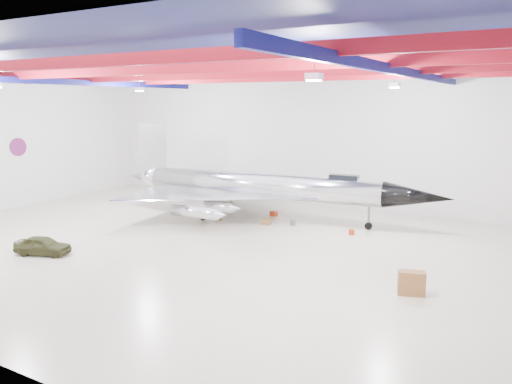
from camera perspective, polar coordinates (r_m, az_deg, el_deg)
The scene contains 14 objects.
floor at distance 31.26m, azimuth -6.41°, elevation -6.00°, with size 40.00×40.00×0.00m, color beige.
wall_back at distance 43.14m, azimuth 5.31°, elevation 5.97°, with size 40.00×40.00×0.00m, color silver.
ceiling at distance 30.09m, azimuth -6.85°, elevation 14.54°, with size 40.00×40.00×0.00m, color #0A0F38.
ceiling_structure at distance 30.05m, azimuth -6.82°, elevation 13.25°, with size 39.50×29.50×1.08m.
wall_roundel at distance 46.07m, azimuth -25.53°, elevation 4.66°, with size 1.50×1.50×0.10m, color #B21414.
jet_aircraft at distance 37.41m, azimuth 0.39°, elevation 0.38°, with size 25.53×15.94×6.96m.
jeep at distance 31.52m, azimuth -23.20°, elevation -5.63°, with size 1.29×3.21×1.09m, color #36371B.
desk at distance 24.28m, azimuth 17.34°, elevation -9.91°, with size 1.21×0.61×1.11m, color brown.
crate_ply at distance 37.30m, azimuth -4.39°, elevation -3.00°, with size 0.49×0.39×0.34m, color olive.
toolbox_red at distance 38.70m, azimuth 2.02°, elevation -2.47°, with size 0.51×0.41×0.36m, color #A12810.
crate_small at distance 40.45m, azimuth -4.32°, elevation -1.98°, with size 0.41×0.33×0.29m, color #59595B.
tool_chest at distance 33.86m, azimuth 10.87°, elevation -4.53°, with size 0.40×0.40×0.36m, color #A12810.
oil_barrel at distance 35.95m, azimuth 1.20°, elevation -3.41°, with size 0.61×0.49×0.43m, color olive.
spares_box at distance 35.88m, azimuth 4.22°, elevation -3.52°, with size 0.39×0.39×0.35m, color #59595B.
Camera 1 is at (17.80, -24.16, 8.78)m, focal length 35.00 mm.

